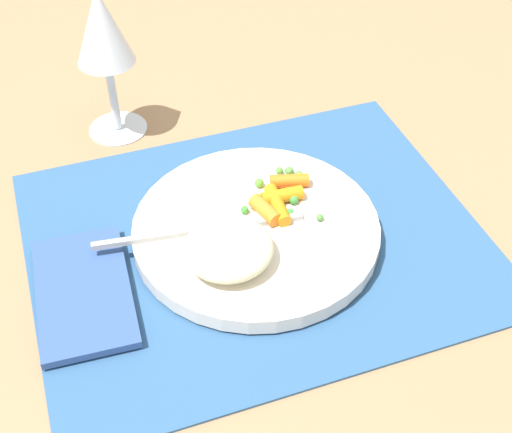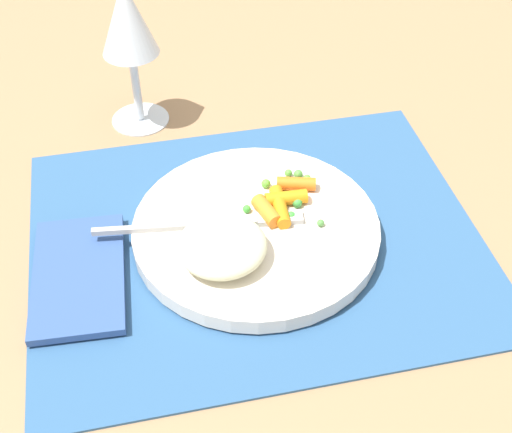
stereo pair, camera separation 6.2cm
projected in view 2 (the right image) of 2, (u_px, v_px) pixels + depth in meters
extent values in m
plane|color=#997551|center=(256.00, 240.00, 0.70)|extent=(2.40, 2.40, 0.00)
cube|color=#2D5684|center=(256.00, 238.00, 0.70)|extent=(0.44, 0.36, 0.01)
cylinder|color=silver|center=(256.00, 230.00, 0.69)|extent=(0.24, 0.24, 0.02)
ellipsoid|color=beige|center=(222.00, 246.00, 0.65)|extent=(0.08, 0.08, 0.03)
cylinder|color=orange|center=(280.00, 207.00, 0.70)|extent=(0.02, 0.05, 0.01)
cylinder|color=orange|center=(267.00, 211.00, 0.69)|extent=(0.02, 0.04, 0.02)
cylinder|color=orange|center=(296.00, 184.00, 0.72)|extent=(0.04, 0.02, 0.01)
cylinder|color=orange|center=(286.00, 198.00, 0.71)|extent=(0.04, 0.02, 0.01)
sphere|color=green|center=(297.00, 203.00, 0.70)|extent=(0.01, 0.01, 0.01)
sphere|color=green|center=(247.00, 209.00, 0.70)|extent=(0.01, 0.01, 0.01)
sphere|color=#539941|center=(298.00, 174.00, 0.74)|extent=(0.01, 0.01, 0.01)
sphere|color=#54A13A|center=(288.00, 173.00, 0.74)|extent=(0.01, 0.01, 0.01)
sphere|color=green|center=(273.00, 218.00, 0.69)|extent=(0.01, 0.01, 0.01)
sphere|color=#54B03C|center=(263.00, 233.00, 0.67)|extent=(0.01, 0.01, 0.01)
sphere|color=#5BB639|center=(307.00, 178.00, 0.73)|extent=(0.01, 0.01, 0.01)
sphere|color=#4F9042|center=(321.00, 223.00, 0.68)|extent=(0.01, 0.01, 0.01)
sphere|color=green|center=(291.00, 215.00, 0.69)|extent=(0.01, 0.01, 0.01)
sphere|color=#5AAE35|center=(266.00, 184.00, 0.73)|extent=(0.01, 0.01, 0.01)
sphere|color=#4D9C30|center=(243.00, 219.00, 0.69)|extent=(0.01, 0.01, 0.01)
sphere|color=#429433|center=(292.00, 197.00, 0.71)|extent=(0.01, 0.01, 0.01)
cube|color=#B7B7B7|center=(281.00, 220.00, 0.69)|extent=(0.05, 0.02, 0.01)
cube|color=#B7B7B7|center=(175.00, 227.00, 0.68)|extent=(0.16, 0.03, 0.01)
cylinder|color=silver|center=(141.00, 119.00, 0.85)|extent=(0.07, 0.07, 0.00)
cylinder|color=silver|center=(136.00, 86.00, 0.82)|extent=(0.01, 0.01, 0.09)
cone|color=silver|center=(127.00, 17.00, 0.76)|extent=(0.06, 0.06, 0.09)
cube|color=#33518C|center=(79.00, 275.00, 0.66)|extent=(0.09, 0.15, 0.01)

